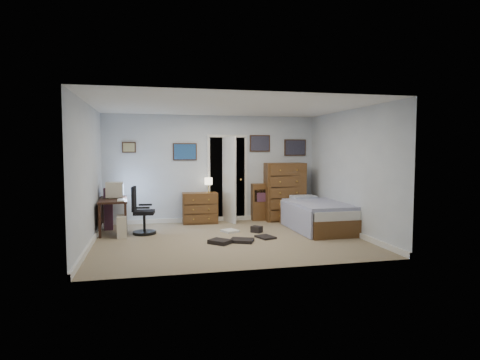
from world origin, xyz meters
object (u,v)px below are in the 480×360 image
office_chair (141,216)px  low_dresser (200,208)px  tall_dresser (284,192)px  computer_desk (109,207)px  bed (316,215)px

office_chair → low_dresser: 1.60m
low_dresser → tall_dresser: (2.04, -0.02, 0.34)m
computer_desk → office_chair: 0.76m
low_dresser → bed: (2.32, -1.28, -0.05)m
computer_desk → office_chair: (0.65, -0.35, -0.16)m
office_chair → bed: bearing=0.7°
tall_dresser → bed: bearing=-73.3°
office_chair → low_dresser: office_chair is taller
office_chair → low_dresser: bearing=42.0°
bed → low_dresser: bearing=150.1°
computer_desk → tall_dresser: size_ratio=0.89×
office_chair → low_dresser: size_ratio=1.21×
office_chair → tall_dresser: bearing=21.4°
bed → office_chair: bearing=173.6°
office_chair → bed: (3.61, -0.34, -0.07)m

